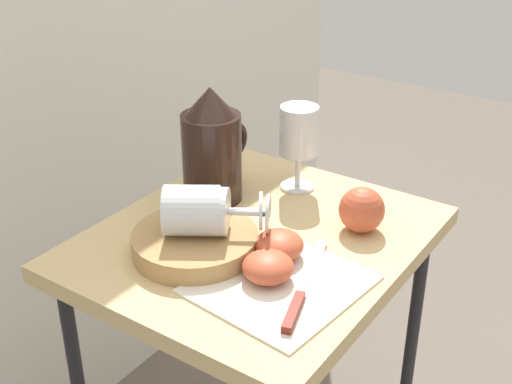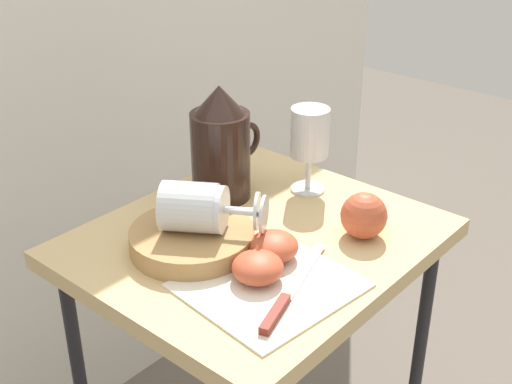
# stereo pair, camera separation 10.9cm
# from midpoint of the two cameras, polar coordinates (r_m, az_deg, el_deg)

# --- Properties ---
(curtain_drape) EXTENTS (2.40, 0.03, 1.89)m
(curtain_drape) POSITION_cam_midpoint_polar(r_m,az_deg,el_deg) (1.44, -15.54, 11.75)
(curtain_drape) COLOR silver
(curtain_drape) RESTS_ON ground_plane
(table) EXTENTS (0.56, 0.49, 0.73)m
(table) POSITION_cam_midpoint_polar(r_m,az_deg,el_deg) (1.17, 2.69, -6.80)
(table) COLOR tan
(table) RESTS_ON ground_plane
(linen_napkin) EXTENTS (0.25, 0.24, 0.00)m
(linen_napkin) POSITION_cam_midpoint_polar(r_m,az_deg,el_deg) (1.01, 4.22, -7.86)
(linen_napkin) COLOR silver
(linen_napkin) RESTS_ON table
(basket_tray) EXTENTS (0.20, 0.20, 0.03)m
(basket_tray) POSITION_cam_midpoint_polar(r_m,az_deg,el_deg) (1.08, -2.49, -4.04)
(basket_tray) COLOR #AD8451
(basket_tray) RESTS_ON table
(pitcher) EXTENTS (0.16, 0.11, 0.21)m
(pitcher) POSITION_cam_midpoint_polar(r_m,az_deg,el_deg) (1.21, -0.36, 3.23)
(pitcher) COLOR black
(pitcher) RESTS_ON table
(wine_glass_upright) EXTENTS (0.07, 0.07, 0.16)m
(wine_glass_upright) POSITION_cam_midpoint_polar(r_m,az_deg,el_deg) (1.24, 7.03, 4.50)
(wine_glass_upright) COLOR silver
(wine_glass_upright) RESTS_ON table
(wine_glass_tipped_near) EXTENTS (0.13, 0.17, 0.08)m
(wine_glass_tipped_near) POSITION_cam_midpoint_polar(r_m,az_deg,el_deg) (1.06, -1.78, -1.40)
(wine_glass_tipped_near) COLOR silver
(wine_glass_tipped_near) RESTS_ON basket_tray
(wine_glass_tipped_far) EXTENTS (0.14, 0.17, 0.08)m
(wine_glass_tipped_far) POSITION_cam_midpoint_polar(r_m,az_deg,el_deg) (1.06, -2.42, -1.34)
(wine_glass_tipped_far) COLOR silver
(wine_glass_tipped_far) RESTS_ON basket_tray
(apple_half_left) EXTENTS (0.08, 0.08, 0.04)m
(apple_half_left) POSITION_cam_midpoint_polar(r_m,az_deg,el_deg) (1.00, 3.27, -6.40)
(apple_half_left) COLOR #C15133
(apple_half_left) RESTS_ON linen_napkin
(apple_half_right) EXTENTS (0.08, 0.08, 0.04)m
(apple_half_right) POSITION_cam_midpoint_polar(r_m,az_deg,el_deg) (1.05, 4.47, -4.61)
(apple_half_right) COLOR #C15133
(apple_half_right) RESTS_ON linen_napkin
(apple_whole) EXTENTS (0.08, 0.08, 0.08)m
(apple_whole) POSITION_cam_midpoint_polar(r_m,az_deg,el_deg) (1.13, 11.74, -2.02)
(apple_whole) COLOR #C15133
(apple_whole) RESTS_ON table
(knife) EXTENTS (0.24, 0.09, 0.01)m
(knife) POSITION_cam_midpoint_polar(r_m,az_deg,el_deg) (0.97, 5.77, -8.88)
(knife) COLOR silver
(knife) RESTS_ON linen_napkin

